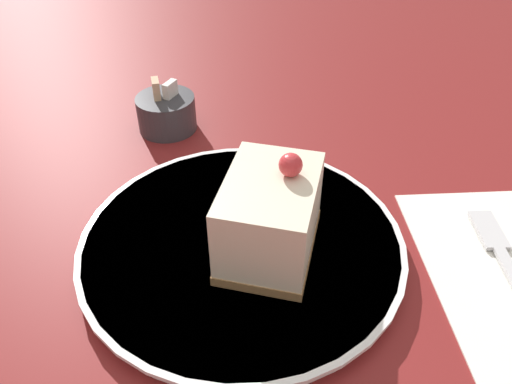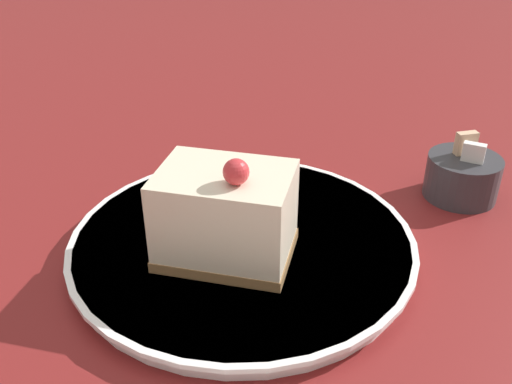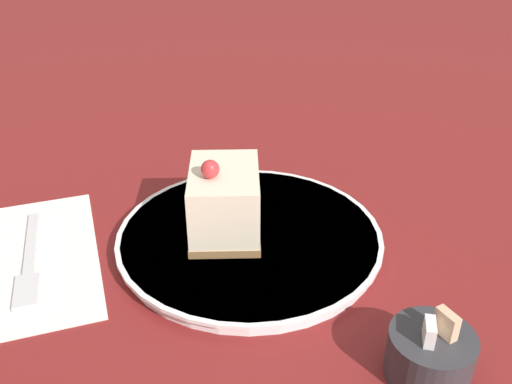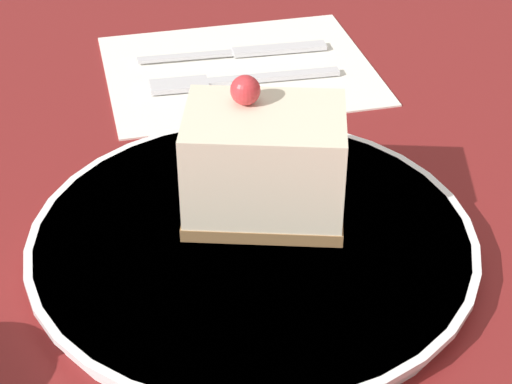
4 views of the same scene
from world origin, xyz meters
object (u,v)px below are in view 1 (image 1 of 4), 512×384
(cake_slice, at_px, (270,217))
(fork, at_px, (507,264))
(sugar_bowl, at_px, (166,112))
(plate, at_px, (242,244))

(cake_slice, height_order, fork, cake_slice)
(sugar_bowl, bearing_deg, plate, -62.34)
(fork, height_order, sugar_bowl, sugar_bowl)
(plate, relative_size, sugar_bowl, 4.09)
(cake_slice, bearing_deg, sugar_bowl, 131.62)
(fork, bearing_deg, cake_slice, 177.45)
(cake_slice, xyz_separation_m, fork, (0.20, 0.00, -0.05))
(fork, relative_size, sugar_bowl, 2.38)
(cake_slice, bearing_deg, fork, 11.47)
(fork, distance_m, sugar_bowl, 0.39)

